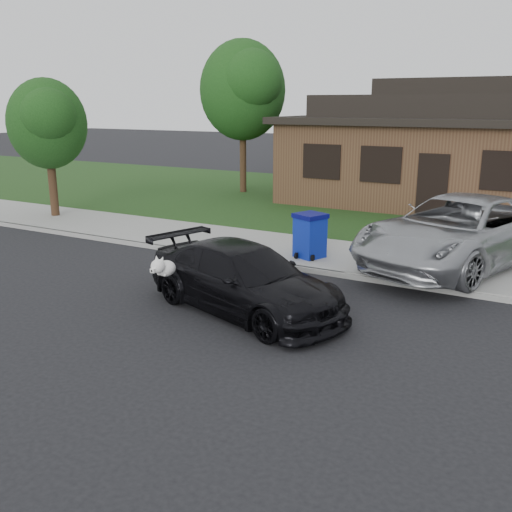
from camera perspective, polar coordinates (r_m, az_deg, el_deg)
The scene contains 11 objects.
ground at distance 12.31m, azimuth -13.88°, elevation -3.83°, with size 120.00×120.00×0.00m, color black.
sidewalk at distance 16.14m, azimuth -1.84°, elevation 1.32°, with size 60.00×3.00×0.12m, color gray.
curb at distance 14.92m, azimuth -4.79°, elevation 0.12°, with size 60.00×0.12×0.12m, color gray.
lawn at distance 23.23m, azimuth 8.38°, elevation 5.42°, with size 60.00×13.00×0.13m, color #193814.
driveway at distance 18.95m, azimuth 22.20°, elevation 2.30°, with size 4.50×13.00×0.14m, color gray.
sedan at distance 10.89m, azimuth -1.22°, elevation -2.30°, with size 4.76×3.03×1.29m.
minivan at distance 14.26m, azimuth 19.63°, elevation 2.32°, with size 2.73×5.92×1.65m, color #A0A3A7.
recycling_bin at distance 14.36m, azimuth 5.41°, elevation 2.09°, with size 0.87×0.87×1.12m.
house at distance 23.86m, azimuth 19.48°, elevation 9.99°, with size 12.60×8.60×4.65m.
tree_0 at distance 24.68m, azimuth -1.16°, elevation 16.42°, with size 3.78×3.60×6.34m.
tree_2 at distance 20.57m, azimuth -20.14°, elevation 12.43°, with size 2.73×2.60×4.59m.
Camera 1 is at (8.07, -8.45, 3.89)m, focal length 40.00 mm.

